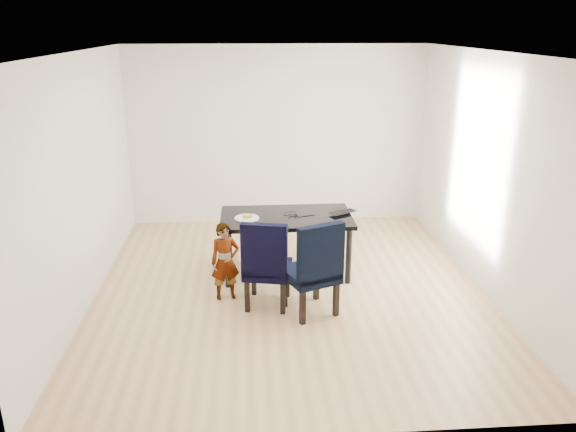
{
  "coord_description": "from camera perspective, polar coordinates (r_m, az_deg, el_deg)",
  "views": [
    {
      "loc": [
        -0.45,
        -5.97,
        2.98
      ],
      "look_at": [
        0.0,
        0.2,
        0.85
      ],
      "focal_mm": 35.0,
      "sensor_mm": 36.0,
      "label": 1
    }
  ],
  "objects": [
    {
      "name": "child",
      "position": [
        6.35,
        -6.4,
        -4.61
      ],
      "size": [
        0.36,
        0.27,
        0.9
      ],
      "primitive_type": "imported",
      "rotation": [
        0.0,
        0.0,
        0.2
      ],
      "color": "orange",
      "rests_on": "floor"
    },
    {
      "name": "cable_tangle",
      "position": [
        6.81,
        0.54,
        -0.09
      ],
      "size": [
        0.13,
        0.13,
        0.01
      ],
      "primitive_type": "torus",
      "rotation": [
        0.0,
        0.0,
        -0.0
      ],
      "color": "black",
      "rests_on": "dining_table"
    },
    {
      "name": "wall_front",
      "position": [
        3.85,
        2.96,
        -6.03
      ],
      "size": [
        4.5,
        0.01,
        2.7
      ],
      "primitive_type": "cube",
      "color": "silver",
      "rests_on": "ground"
    },
    {
      "name": "sandwich",
      "position": [
        6.74,
        -4.15,
        0.02
      ],
      "size": [
        0.14,
        0.06,
        0.05
      ],
      "primitive_type": "ellipsoid",
      "rotation": [
        0.0,
        0.0,
        -0.01
      ],
      "color": "#AD933D",
      "rests_on": "plate"
    },
    {
      "name": "floor",
      "position": [
        6.69,
        0.13,
        -7.5
      ],
      "size": [
        4.5,
        5.0,
        0.01
      ],
      "primitive_type": "cube",
      "color": "tan",
      "rests_on": "ground"
    },
    {
      "name": "laptop",
      "position": [
        6.99,
        5.35,
        0.44
      ],
      "size": [
        0.42,
        0.37,
        0.03
      ],
      "primitive_type": "imported",
      "rotation": [
        0.0,
        0.0,
        3.64
      ],
      "color": "black",
      "rests_on": "dining_table"
    },
    {
      "name": "chair_right",
      "position": [
        5.99,
        2.26,
        -5.1
      ],
      "size": [
        0.68,
        0.69,
        1.07
      ],
      "primitive_type": "cube",
      "rotation": [
        0.0,
        0.0,
        0.39
      ],
      "color": "black",
      "rests_on": "floor"
    },
    {
      "name": "wall_right",
      "position": [
        6.75,
        19.64,
        3.92
      ],
      "size": [
        0.01,
        5.0,
        2.7
      ],
      "primitive_type": "cube",
      "color": "white",
      "rests_on": "ground"
    },
    {
      "name": "wall_back",
      "position": [
        8.64,
        -1.13,
        8.12
      ],
      "size": [
        4.5,
        0.01,
        2.7
      ],
      "primitive_type": "cube",
      "color": "white",
      "rests_on": "ground"
    },
    {
      "name": "ceiling",
      "position": [
        5.99,
        0.15,
        16.38
      ],
      "size": [
        4.5,
        5.0,
        0.01
      ],
      "primitive_type": "cube",
      "color": "white",
      "rests_on": "wall_back"
    },
    {
      "name": "chair_left",
      "position": [
        6.15,
        -2.09,
        -4.67
      ],
      "size": [
        0.58,
        0.6,
        1.02
      ],
      "primitive_type": "cube",
      "rotation": [
        0.0,
        0.0,
        -0.19
      ],
      "color": "black",
      "rests_on": "floor"
    },
    {
      "name": "wall_left",
      "position": [
        6.44,
        -20.32,
        3.15
      ],
      "size": [
        0.01,
        5.0,
        2.7
      ],
      "primitive_type": "cube",
      "color": "silver",
      "rests_on": "ground"
    },
    {
      "name": "dining_table",
      "position": [
        6.99,
        -0.18,
        -2.89
      ],
      "size": [
        1.6,
        0.9,
        0.75
      ],
      "primitive_type": "cube",
      "color": "black",
      "rests_on": "floor"
    },
    {
      "name": "plate",
      "position": [
        6.76,
        -4.21,
        -0.22
      ],
      "size": [
        0.39,
        0.39,
        0.02
      ],
      "primitive_type": "cylinder",
      "rotation": [
        0.0,
        0.0,
        -0.39
      ],
      "color": "silver",
      "rests_on": "dining_table"
    }
  ]
}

